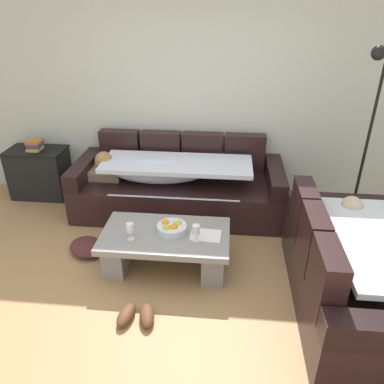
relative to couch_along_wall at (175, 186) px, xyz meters
name	(u,v)px	position (x,y,z in m)	size (l,w,h in m)	color
ground_plane	(165,306)	(0.13, -1.62, -0.33)	(14.00, 14.00, 0.00)	#A77E50
back_wall	(190,91)	(0.13, 0.53, 1.02)	(9.00, 0.10, 2.70)	beige
couch_along_wall	(175,186)	(0.00, 0.00, 0.00)	(2.44, 0.92, 0.88)	black
couch_near_window	(352,273)	(1.67, -1.44, 0.00)	(0.92, 1.76, 0.88)	black
coffee_table	(166,245)	(0.06, -1.08, -0.09)	(1.20, 0.68, 0.38)	gray
fruit_bowl	(172,228)	(0.12, -1.05, 0.09)	(0.28, 0.28, 0.10)	silver
wine_glass_near_left	(130,229)	(-0.23, -1.21, 0.17)	(0.07, 0.07, 0.17)	silver
wine_glass_near_right	(196,230)	(0.36, -1.18, 0.17)	(0.07, 0.07, 0.17)	silver
open_magazine	(206,235)	(0.44, -1.09, 0.06)	(0.28, 0.21, 0.01)	white
side_cabinet	(40,173)	(-1.80, 0.23, -0.01)	(0.72, 0.44, 0.64)	black
book_stack_on_cabinet	(35,145)	(-1.79, 0.22, 0.37)	(0.18, 0.20, 0.12)	gold
floor_lamp	(366,130)	(2.04, -0.07, 0.79)	(0.33, 0.31, 1.95)	black
pair_of_shoes	(137,315)	(-0.07, -1.79, -0.28)	(0.34, 0.30, 0.09)	#59331E
crumpled_garment	(87,247)	(-0.79, -0.94, -0.27)	(0.40, 0.32, 0.12)	#4C2323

